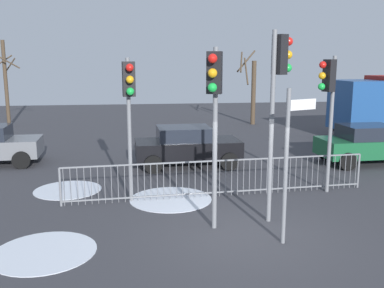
% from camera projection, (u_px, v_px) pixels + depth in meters
% --- Properties ---
extents(ground_plane, '(60.00, 60.00, 0.00)m').
position_uv_depth(ground_plane, '(243.00, 233.00, 9.73)').
color(ground_plane, '#38383D').
extents(traffic_light_rear_right, '(0.38, 0.55, 4.13)m').
position_uv_depth(traffic_light_rear_right, '(214.00, 98.00, 9.33)').
color(traffic_light_rear_right, slate).
rests_on(traffic_light_rear_right, ground).
extents(traffic_light_mid_left, '(0.55, 0.37, 3.97)m').
position_uv_depth(traffic_light_mid_left, '(328.00, 94.00, 12.21)').
color(traffic_light_mid_left, slate).
rests_on(traffic_light_mid_left, ground).
extents(traffic_light_mid_right, '(0.35, 0.57, 3.91)m').
position_uv_depth(traffic_light_mid_right, '(129.00, 98.00, 11.26)').
color(traffic_light_mid_right, slate).
rests_on(traffic_light_mid_right, ground).
extents(traffic_light_foreground_right, '(0.54, 0.38, 4.52)m').
position_uv_depth(traffic_light_foreground_right, '(278.00, 84.00, 9.92)').
color(traffic_light_foreground_right, slate).
rests_on(traffic_light_foreground_right, ground).
extents(direction_sign_post, '(0.74, 0.34, 3.29)m').
position_uv_depth(direction_sign_post, '(288.00, 159.00, 8.89)').
color(direction_sign_post, slate).
rests_on(direction_sign_post, ground).
extents(pedestrian_guard_railing, '(8.81, 0.65, 1.07)m').
position_uv_depth(pedestrian_guard_railing, '(220.00, 178.00, 12.28)').
color(pedestrian_guard_railing, slate).
rests_on(pedestrian_guard_railing, ground).
extents(car_black_near, '(3.86, 2.05, 1.47)m').
position_uv_depth(car_black_near, '(187.00, 146.00, 15.80)').
color(car_black_near, black).
rests_on(car_black_near, ground).
extents(car_green_far, '(3.84, 2.01, 1.47)m').
position_uv_depth(car_green_far, '(369.00, 144.00, 16.19)').
color(car_green_far, '#195933').
rests_on(car_green_far, ground).
extents(bare_tree_centre, '(1.99, 2.01, 5.00)m').
position_uv_depth(bare_tree_centre, '(6.00, 82.00, 25.04)').
color(bare_tree_centre, '#473828').
rests_on(bare_tree_centre, ground).
extents(bare_tree_right, '(1.34, 1.59, 4.47)m').
position_uv_depth(bare_tree_right, '(252.00, 89.00, 26.05)').
color(bare_tree_right, '#473828').
rests_on(bare_tree_right, ground).
extents(snow_patch_kerb, '(2.00, 2.00, 0.01)m').
position_uv_depth(snow_patch_kerb, '(68.00, 190.00, 12.96)').
color(snow_patch_kerb, silver).
rests_on(snow_patch_kerb, ground).
extents(snow_patch_island, '(2.10, 2.10, 0.01)m').
position_uv_depth(snow_patch_island, '(44.00, 252.00, 8.76)').
color(snow_patch_island, silver).
rests_on(snow_patch_island, ground).
extents(snow_patch_verge, '(2.31, 2.31, 0.01)m').
position_uv_depth(snow_patch_verge, '(171.00, 199.00, 12.10)').
color(snow_patch_verge, silver).
rests_on(snow_patch_verge, ground).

